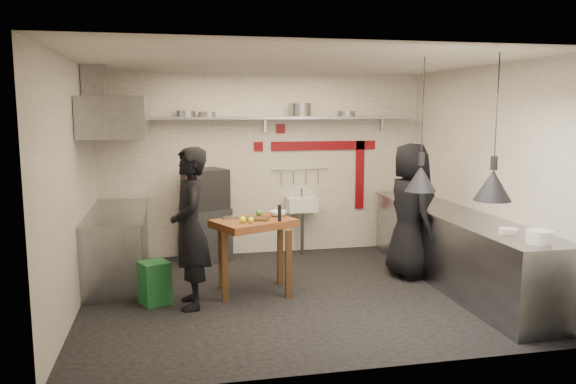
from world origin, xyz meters
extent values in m
plane|color=black|center=(0.00, 0.00, 0.00)|extent=(5.00, 5.00, 0.00)
plane|color=beige|center=(0.00, 0.00, 2.80)|extent=(5.00, 5.00, 0.00)
cube|color=silver|center=(0.00, 2.10, 1.40)|extent=(5.00, 0.04, 2.80)
cube|color=silver|center=(0.00, -2.10, 1.40)|extent=(5.00, 0.04, 2.80)
cube|color=silver|center=(-2.50, 0.00, 1.40)|extent=(0.04, 4.20, 2.80)
cube|color=silver|center=(2.50, 0.00, 1.40)|extent=(0.04, 4.20, 2.80)
cube|color=maroon|center=(0.95, 2.08, 1.68)|extent=(1.70, 0.02, 0.14)
cube|color=maroon|center=(1.55, 2.08, 1.20)|extent=(0.14, 0.02, 1.10)
cube|color=maroon|center=(0.25, 2.08, 1.95)|extent=(0.14, 0.02, 0.14)
cube|color=maroon|center=(-0.10, 2.08, 1.68)|extent=(0.14, 0.02, 0.14)
cube|color=gray|center=(0.00, 1.92, 2.12)|extent=(4.60, 0.34, 0.04)
cube|color=gray|center=(-1.90, 2.07, 2.02)|extent=(0.04, 0.06, 0.24)
cube|color=gray|center=(0.00, 2.07, 2.02)|extent=(0.04, 0.06, 0.24)
cube|color=gray|center=(1.90, 2.07, 2.02)|extent=(0.04, 0.06, 0.24)
cylinder|color=gray|center=(-1.20, 1.92, 2.19)|extent=(0.28, 0.28, 0.09)
cylinder|color=gray|center=(-0.88, 1.92, 2.18)|extent=(0.27, 0.27, 0.07)
cylinder|color=gray|center=(0.53, 1.92, 2.24)|extent=(0.39, 0.39, 0.20)
cylinder|color=gray|center=(1.26, 1.92, 2.18)|extent=(0.33, 0.33, 0.08)
cube|color=gray|center=(-0.96, 1.80, 0.40)|extent=(0.81, 0.78, 0.80)
cube|color=black|center=(-0.94, 1.76, 1.09)|extent=(0.71, 0.69, 0.58)
cube|color=maroon|center=(-1.00, 1.49, 1.09)|extent=(0.47, 0.22, 0.46)
cube|color=black|center=(-0.98, 1.50, 1.09)|extent=(0.34, 0.15, 0.34)
cube|color=white|center=(0.55, 1.92, 0.78)|extent=(0.46, 0.34, 0.22)
cylinder|color=gray|center=(0.55, 1.92, 0.96)|extent=(0.03, 0.03, 0.14)
cylinder|color=gray|center=(0.55, 1.88, 0.34)|extent=(0.06, 0.06, 0.66)
cylinder|color=gray|center=(0.55, 2.06, 1.32)|extent=(0.90, 0.02, 0.02)
cube|color=gray|center=(2.15, 0.00, 0.45)|extent=(0.70, 3.80, 0.90)
cube|color=gray|center=(2.15, 0.00, 0.92)|extent=(0.76, 3.90, 0.03)
cylinder|color=white|center=(2.12, -1.68, 1.00)|extent=(0.31, 0.31, 0.13)
cylinder|color=white|center=(2.10, -1.20, 0.96)|extent=(0.24, 0.24, 0.05)
cube|color=gray|center=(-2.15, 1.05, 0.45)|extent=(0.70, 1.90, 0.90)
cube|color=gray|center=(-2.15, 1.05, 0.92)|extent=(0.76, 2.00, 0.03)
cube|color=gray|center=(-2.10, 1.05, 2.15)|extent=(0.78, 1.60, 0.50)
cube|color=gray|center=(-2.35, 1.05, 2.55)|extent=(0.28, 0.28, 0.50)
cube|color=#18592A|center=(-1.66, 0.01, 0.25)|extent=(0.40, 0.40, 0.50)
cube|color=#492F18|center=(-0.43, 0.15, 0.93)|extent=(0.35, 0.29, 0.02)
cylinder|color=black|center=(-0.18, -0.01, 1.02)|extent=(0.04, 0.04, 0.20)
sphere|color=#F0FF22|center=(-0.62, -0.02, 0.96)|extent=(0.10, 0.10, 0.08)
sphere|color=#F0FF22|center=(-0.53, -0.04, 0.96)|extent=(0.08, 0.08, 0.07)
sphere|color=#448B32|center=(-0.37, 0.32, 0.97)|extent=(0.12, 0.12, 0.09)
cube|color=gray|center=(-0.74, 0.26, 0.94)|extent=(0.20, 0.15, 0.03)
imported|color=white|center=(-0.13, 0.32, 0.95)|extent=(0.27, 0.27, 0.07)
imported|color=black|center=(-1.24, -0.18, 0.92)|extent=(0.47, 0.69, 1.83)
imported|color=black|center=(1.68, 0.41, 0.90)|extent=(0.66, 0.94, 1.81)
camera|label=1|loc=(-1.43, -6.48, 2.25)|focal=35.00mm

